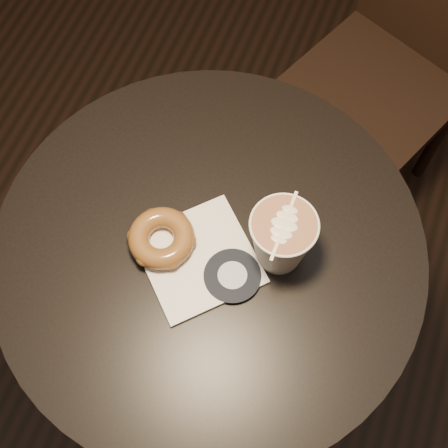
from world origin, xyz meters
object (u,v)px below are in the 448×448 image
object	(u,v)px
pastry_bag	(199,258)
cafe_table	(211,287)
doughnut	(161,238)
chair	(407,41)
latte_cup	(281,240)

from	to	relation	value
pastry_bag	cafe_table	bearing A→B (deg)	30.91
pastry_bag	doughnut	xyz separation A→B (m)	(-0.06, 0.00, 0.02)
cafe_table	doughnut	size ratio (longest dim) A/B	7.10
cafe_table	pastry_bag	bearing A→B (deg)	-102.96
cafe_table	chair	distance (m)	0.76
cafe_table	latte_cup	distance (m)	0.28
chair	pastry_bag	world-z (taller)	chair
chair	pastry_bag	bearing A→B (deg)	-81.98
chair	latte_cup	xyz separation A→B (m)	(-0.10, -0.71, 0.28)
doughnut	latte_cup	bearing A→B (deg)	15.73
chair	pastry_bag	distance (m)	0.82
chair	pastry_bag	size ratio (longest dim) A/B	5.61
chair	doughnut	world-z (taller)	chair
cafe_table	latte_cup	xyz separation A→B (m)	(0.11, 0.03, 0.26)
chair	doughnut	xyz separation A→B (m)	(-0.28, -0.76, 0.25)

